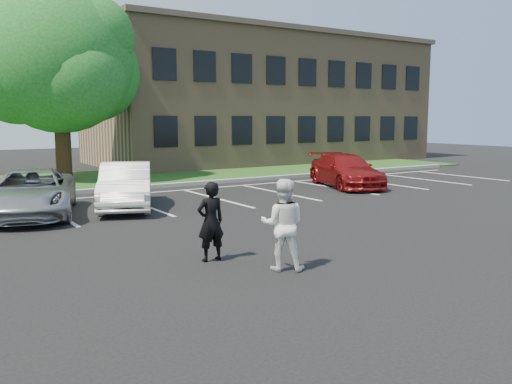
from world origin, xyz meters
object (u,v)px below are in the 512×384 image
office_building (261,99)px  man_white_shirt (283,225)px  car_white_sedan (126,186)px  man_black_suit (211,222)px  tree (61,63)px  car_red_compact (346,171)px  car_silver_minivan (32,193)px

office_building → man_white_shirt: bearing=-122.6°
man_white_shirt → car_white_sedan: man_white_shirt is taller
man_black_suit → office_building: bearing=-125.5°
tree → man_black_suit: (-1.04, -16.09, -4.53)m
tree → car_red_compact: tree is taller
car_silver_minivan → tree: bearing=87.2°
man_black_suit → man_white_shirt: (0.85, -1.32, 0.07)m
office_building → man_black_suit: 26.70m
office_building → car_silver_minivan: bearing=-141.0°
car_red_compact → car_white_sedan: bearing=-160.5°
office_building → man_white_shirt: office_building is taller
car_white_sedan → office_building: bearing=66.1°
man_white_shirt → car_white_sedan: size_ratio=0.40×
office_building → man_white_shirt: size_ratio=12.71×
car_silver_minivan → car_red_compact: 12.55m
office_building → car_silver_minivan: office_building is taller
man_white_shirt → tree: bearing=-52.1°
tree → car_white_sedan: size_ratio=1.98×
man_black_suit → car_white_sedan: 7.28m
man_black_suit → car_silver_minivan: size_ratio=0.32×
man_black_suit → car_silver_minivan: man_black_suit is taller
tree → car_red_compact: size_ratio=1.86×
car_silver_minivan → car_red_compact: bearing=17.6°
office_building → tree: size_ratio=2.55×
office_building → tree: 15.44m
tree → car_white_sedan: (-0.26, -8.85, -4.62)m
tree → car_silver_minivan: size_ratio=1.75×
tree → car_red_compact: 13.57m
man_black_suit → man_white_shirt: 1.57m
car_silver_minivan → car_white_sedan: (2.84, -0.10, 0.03)m
man_black_suit → car_red_compact: 12.91m
tree → man_black_suit: 16.75m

